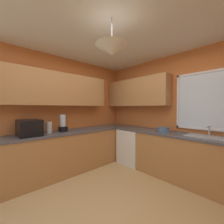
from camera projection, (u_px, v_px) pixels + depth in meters
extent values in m
plane|color=tan|center=(112.00, 210.00, 1.90)|extent=(8.18, 8.18, 0.00)
cube|color=#D17238|center=(173.00, 113.00, 3.14)|extent=(3.77, 0.06, 2.58)
cube|color=#D17238|center=(58.00, 113.00, 3.22)|extent=(0.06, 3.84, 2.58)
cube|color=white|center=(112.00, 15.00, 1.82)|extent=(3.77, 3.84, 0.06)
cube|color=silver|center=(212.00, 100.00, 2.58)|extent=(1.18, 0.02, 1.04)
cube|color=white|center=(212.00, 71.00, 2.55)|extent=(1.26, 0.04, 0.04)
cube|color=white|center=(211.00, 130.00, 2.59)|extent=(1.26, 0.04, 0.04)
cube|color=white|center=(178.00, 102.00, 3.02)|extent=(0.04, 0.04, 1.12)
cube|color=#AD7542|center=(52.00, 89.00, 2.93)|extent=(0.32, 2.60, 0.70)
cube|color=#AD7542|center=(136.00, 93.00, 3.67)|extent=(1.81, 0.32, 0.70)
cylinder|color=#B7B7BC|center=(112.00, 31.00, 1.83)|extent=(0.02, 0.02, 0.35)
cone|color=silver|center=(112.00, 50.00, 1.84)|extent=(0.44, 0.44, 0.14)
cube|color=#AD7542|center=(64.00, 153.00, 3.00)|extent=(0.62, 3.42, 0.85)
cube|color=#4C4C51|center=(64.00, 132.00, 2.99)|extent=(0.65, 3.45, 0.04)
cube|color=#AD7542|center=(176.00, 156.00, 2.78)|extent=(2.83, 0.62, 0.85)
cube|color=#4C4C51|center=(176.00, 134.00, 2.77)|extent=(2.86, 0.65, 0.04)
cube|color=white|center=(133.00, 146.00, 3.54)|extent=(0.60, 0.60, 0.85)
cube|color=black|center=(29.00, 128.00, 2.54)|extent=(0.48, 0.36, 0.29)
cylinder|color=#B7B7BC|center=(49.00, 128.00, 2.75)|extent=(0.11, 0.11, 0.23)
cube|color=#9EA0A5|center=(207.00, 137.00, 2.39)|extent=(0.63, 0.40, 0.02)
cylinder|color=#B7B7BC|center=(209.00, 131.00, 2.49)|extent=(0.03, 0.03, 0.18)
cylinder|color=#B7B7BC|center=(208.00, 127.00, 2.42)|extent=(0.02, 0.20, 0.02)
cylinder|color=#4C7099|center=(163.00, 129.00, 2.97)|extent=(0.24, 0.24, 0.09)
cube|color=black|center=(63.00, 129.00, 2.97)|extent=(0.15, 0.15, 0.11)
cylinder|color=#B2BCC6|center=(63.00, 121.00, 2.96)|extent=(0.12, 0.12, 0.25)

